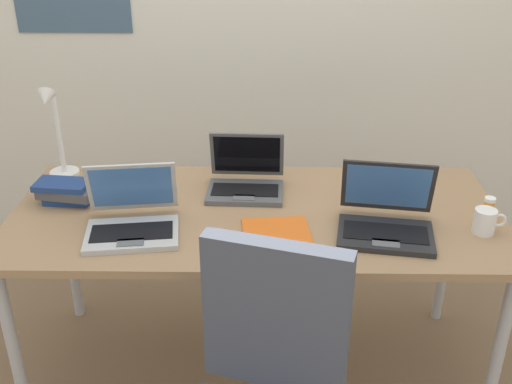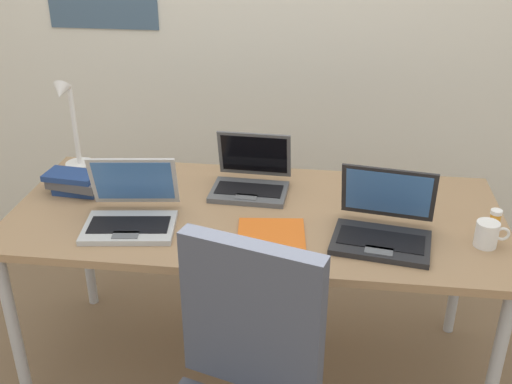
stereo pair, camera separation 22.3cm
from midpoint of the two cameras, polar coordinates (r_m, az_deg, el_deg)
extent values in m
plane|color=#7A6047|center=(2.70, 2.46, -15.84)|extent=(12.00, 12.00, 0.00)
cube|color=silver|center=(3.13, 4.80, 16.99)|extent=(6.00, 0.12, 2.60)
cube|color=#9E7A56|center=(2.27, 2.81, -2.21)|extent=(1.80, 0.80, 0.03)
cylinder|color=#B2B5BA|center=(2.41, -18.97, -12.50)|extent=(0.04, 0.04, 0.71)
cylinder|color=#B2B5BA|center=(2.31, 23.88, -15.49)|extent=(0.04, 0.04, 0.71)
cylinder|color=#B2B5BA|center=(2.92, -13.50, -4.32)|extent=(0.04, 0.04, 0.71)
cylinder|color=#B2B5BA|center=(2.84, 20.51, -6.38)|extent=(0.04, 0.04, 0.71)
cylinder|color=white|center=(2.70, -13.78, 2.46)|extent=(0.12, 0.12, 0.02)
cylinder|color=white|center=(2.64, -14.20, 5.99)|extent=(0.02, 0.02, 0.34)
cylinder|color=white|center=(2.55, -14.93, 9.24)|extent=(0.01, 0.08, 0.01)
cone|color=white|center=(2.51, -15.25, 8.96)|extent=(0.07, 0.09, 0.09)
cube|color=#B7BABC|center=(2.16, -8.80, -3.36)|extent=(0.34, 0.25, 0.02)
cube|color=black|center=(2.16, -8.82, -3.10)|extent=(0.29, 0.15, 0.00)
cube|color=#595B60|center=(2.10, -9.08, -4.05)|extent=(0.09, 0.06, 0.00)
cube|color=#B7BABC|center=(2.24, -8.50, 0.96)|extent=(0.32, 0.12, 0.21)
cube|color=#3F72BF|center=(2.23, -8.52, 0.94)|extent=(0.29, 0.10, 0.17)
cube|color=#232326|center=(2.12, 14.49, -4.65)|extent=(0.35, 0.27, 0.02)
cube|color=black|center=(2.11, 14.52, -4.38)|extent=(0.30, 0.16, 0.00)
cube|color=#595B60|center=(2.05, 14.42, -5.39)|extent=(0.10, 0.06, 0.00)
cube|color=#232326|center=(2.19, 15.03, -0.16)|extent=(0.33, 0.13, 0.21)
cube|color=#3F72BF|center=(2.19, 15.03, -0.18)|extent=(0.30, 0.10, 0.18)
cube|color=#515459|center=(2.38, 2.02, -0.07)|extent=(0.30, 0.21, 0.02)
cube|color=black|center=(2.38, 2.03, 0.17)|extent=(0.26, 0.12, 0.00)
cube|color=#595B60|center=(2.32, 1.81, -0.53)|extent=(0.08, 0.05, 0.00)
cube|color=#515459|center=(2.45, 2.46, 3.47)|extent=(0.29, 0.07, 0.20)
cube|color=black|center=(2.44, 2.44, 3.45)|extent=(0.26, 0.05, 0.16)
ellipsoid|color=black|center=(2.42, -8.41, 0.24)|extent=(0.09, 0.11, 0.03)
cube|color=black|center=(2.55, 16.29, 0.55)|extent=(0.14, 0.15, 0.01)
cylinder|color=gold|center=(2.32, 23.86, -2.64)|extent=(0.04, 0.04, 0.06)
cylinder|color=white|center=(2.31, 24.04, -1.78)|extent=(0.04, 0.04, 0.01)
cube|color=navy|center=(2.47, -13.68, 0.30)|extent=(0.18, 0.13, 0.03)
cube|color=#4C4C51|center=(2.46, -13.74, 0.93)|extent=(0.23, 0.17, 0.04)
cube|color=navy|center=(2.44, -14.31, 1.42)|extent=(0.21, 0.13, 0.02)
cube|color=orange|center=(2.08, 4.51, -4.68)|extent=(0.26, 0.33, 0.01)
cylinder|color=white|center=(2.21, 23.36, -3.69)|extent=(0.08, 0.08, 0.09)
torus|color=white|center=(2.22, 24.61, -3.64)|extent=(0.05, 0.01, 0.05)
cube|color=#474C5B|center=(1.76, 3.27, -11.61)|extent=(0.42, 0.18, 0.48)
camera|label=1|loc=(0.11, -87.14, 1.43)|focal=43.12mm
camera|label=2|loc=(0.11, 92.86, -1.43)|focal=43.12mm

